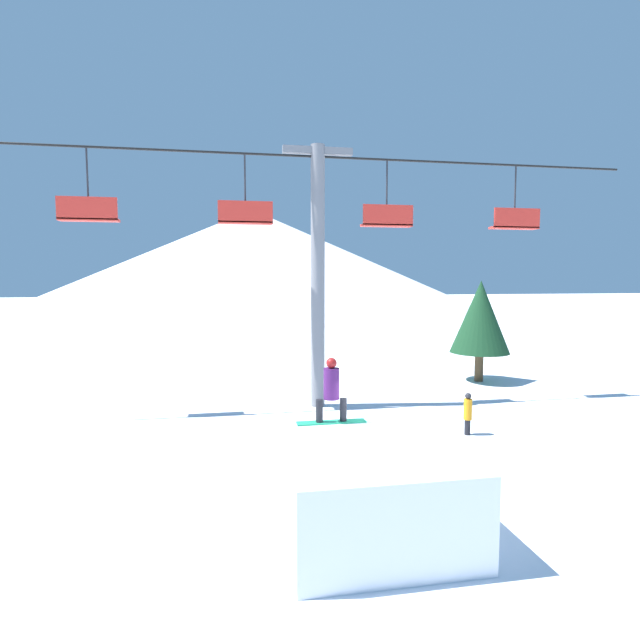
{
  "coord_description": "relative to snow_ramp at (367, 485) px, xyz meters",
  "views": [
    {
      "loc": [
        -3.45,
        -9.43,
        4.57
      ],
      "look_at": [
        -1.04,
        3.89,
        3.39
      ],
      "focal_mm": 28.0,
      "sensor_mm": 36.0,
      "label": 1
    }
  ],
  "objects": [
    {
      "name": "ground_plane",
      "position": [
        1.04,
        0.96,
        -0.79
      ],
      "size": [
        220.0,
        220.0,
        0.0
      ],
      "primitive_type": "plane",
      "color": "white"
    },
    {
      "name": "mountain_ridge",
      "position": [
        1.04,
        66.71,
        6.39
      ],
      "size": [
        65.77,
        65.77,
        14.38
      ],
      "color": "silver",
      "rests_on": "ground_plane"
    },
    {
      "name": "snow_ramp",
      "position": [
        0.0,
        0.0,
        0.0
      ],
      "size": [
        3.09,
        3.71,
        1.59
      ],
      "color": "white",
      "rests_on": "ground_plane"
    },
    {
      "name": "snowboarder",
      "position": [
        -0.41,
        1.29,
        1.46
      ],
      "size": [
        1.42,
        0.32,
        1.35
      ],
      "color": "#1E9E6B",
      "rests_on": "snow_ramp"
    },
    {
      "name": "chairlift",
      "position": [
        0.6,
        8.59,
        4.58
      ],
      "size": [
        23.14,
        0.48,
        9.03
      ],
      "color": "slate",
      "rests_on": "ground_plane"
    },
    {
      "name": "pine_tree_near",
      "position": [
        8.27,
        11.48,
        2.02
      ],
      "size": [
        2.54,
        2.54,
        4.4
      ],
      "color": "#4C3823",
      "rests_on": "ground_plane"
    },
    {
      "name": "distant_skier",
      "position": [
        4.3,
        4.64,
        -0.13
      ],
      "size": [
        0.24,
        0.24,
        1.23
      ],
      "color": "black",
      "rests_on": "ground_plane"
    }
  ]
}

